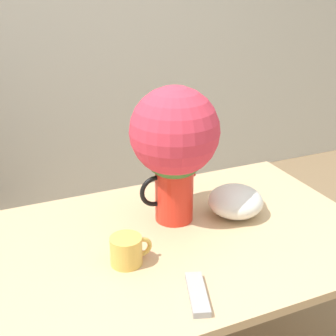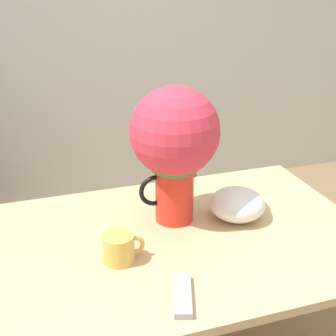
{
  "view_description": "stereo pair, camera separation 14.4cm",
  "coord_description": "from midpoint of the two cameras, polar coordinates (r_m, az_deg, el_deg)",
  "views": [
    {
      "loc": [
        -0.68,
        -1.1,
        1.61
      ],
      "look_at": [
        -0.07,
        0.3,
        0.95
      ],
      "focal_mm": 50.0,
      "sensor_mm": 36.0,
      "label": 1
    },
    {
      "loc": [
        -0.55,
        -1.15,
        1.61
      ],
      "look_at": [
        -0.07,
        0.3,
        0.95
      ],
      "focal_mm": 50.0,
      "sensor_mm": 36.0,
      "label": 2
    }
  ],
  "objects": [
    {
      "name": "wall_back",
      "position": [
        3.29,
        -13.49,
        17.37
      ],
      "size": [
        8.0,
        0.05,
        2.6
      ],
      "color": "silver",
      "rests_on": "ground_plane"
    },
    {
      "name": "table",
      "position": [
        1.7,
        -1.52,
        -11.17
      ],
      "size": [
        1.39,
        0.91,
        0.74
      ],
      "color": "tan",
      "rests_on": "ground_plane"
    },
    {
      "name": "flower_vase",
      "position": [
        1.64,
        -1.73,
        3.24
      ],
      "size": [
        0.32,
        0.32,
        0.51
      ],
      "color": "red",
      "rests_on": "table"
    },
    {
      "name": "coffee_mug",
      "position": [
        1.51,
        -7.78,
        -9.99
      ],
      "size": [
        0.14,
        0.1,
        0.09
      ],
      "color": "gold",
      "rests_on": "table"
    },
    {
      "name": "white_bowl",
      "position": [
        1.77,
        5.94,
        -4.09
      ],
      "size": [
        0.21,
        0.21,
        0.11
      ],
      "color": "silver",
      "rests_on": "table"
    },
    {
      "name": "remote_control",
      "position": [
        1.38,
        0.53,
        -15.18
      ],
      "size": [
        0.11,
        0.19,
        0.02
      ],
      "color": "#999999",
      "rests_on": "table"
    }
  ]
}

